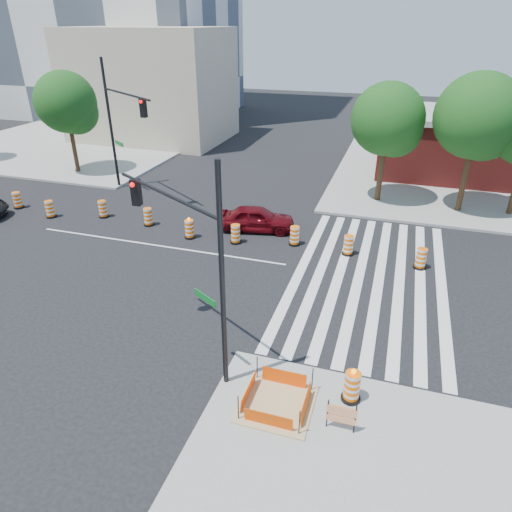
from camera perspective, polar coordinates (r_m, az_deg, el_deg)
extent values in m
plane|color=black|center=(24.52, -12.30, 1.30)|extent=(120.00, 120.00, 0.00)
cube|color=gray|center=(38.91, 26.90, 8.87)|extent=(22.00, 22.00, 0.15)
cube|color=gray|center=(48.40, -21.02, 13.18)|extent=(22.00, 22.00, 0.15)
cube|color=silver|center=(21.96, 5.78, -1.38)|extent=(0.45, 13.50, 0.01)
cube|color=silver|center=(21.83, 8.08, -1.72)|extent=(0.45, 13.50, 0.01)
cube|color=silver|center=(21.73, 10.41, -2.06)|extent=(0.45, 13.50, 0.01)
cube|color=silver|center=(21.67, 12.76, -2.40)|extent=(0.45, 13.50, 0.01)
cube|color=silver|center=(21.65, 15.12, -2.73)|extent=(0.45, 13.50, 0.01)
cube|color=silver|center=(21.66, 17.48, -3.06)|extent=(0.45, 13.50, 0.01)
cube|color=silver|center=(21.71, 19.84, -3.39)|extent=(0.45, 13.50, 0.01)
cube|color=silver|center=(21.80, 22.18, -3.71)|extent=(0.45, 13.50, 0.01)
cube|color=silver|center=(24.52, -12.30, 1.31)|extent=(14.00, 0.12, 0.01)
cube|color=tan|center=(14.56, 2.57, -17.98)|extent=(2.20, 2.20, 0.05)
cube|color=#EF4904|center=(13.77, 1.53, -19.80)|extent=(1.44, 0.02, 0.55)
cube|color=#EF4904|center=(15.01, 3.53, -14.96)|extent=(1.44, 0.02, 0.55)
cube|color=#EF4904|center=(14.56, -0.97, -16.54)|extent=(0.02, 1.44, 0.55)
cube|color=#EF4904|center=(14.25, 6.26, -17.97)|extent=(0.02, 1.44, 0.55)
cylinder|color=black|center=(13.84, -2.23, -18.47)|extent=(0.04, 0.04, 0.90)
cylinder|color=black|center=(13.51, 5.45, -20.07)|extent=(0.04, 0.04, 0.90)
cylinder|color=black|center=(15.07, 0.14, -13.80)|extent=(0.04, 0.04, 0.90)
cylinder|color=black|center=(14.77, 7.05, -15.10)|extent=(0.04, 0.04, 0.90)
cube|color=maroon|center=(38.42, 27.54, 11.71)|extent=(16.00, 8.00, 4.20)
cube|color=gray|center=(37.98, 28.31, 15.02)|extent=(16.50, 8.50, 0.40)
cube|color=#B7A98C|center=(47.51, -12.92, 20.09)|extent=(14.00, 10.00, 10.00)
imported|color=#56070D|center=(25.46, 0.12, 4.71)|extent=(4.40, 2.49, 1.41)
cylinder|color=black|center=(13.14, -4.23, -3.52)|extent=(0.16, 0.16, 7.28)
cylinder|color=black|center=(14.37, -11.30, 7.63)|extent=(4.77, 2.86, 0.11)
cube|color=black|center=(16.11, -14.76, 7.70)|extent=(0.29, 0.25, 0.91)
sphere|color=#FF0C0C|center=(15.87, -15.23, 8.57)|extent=(0.16, 0.16, 0.16)
cube|color=#0C591E|center=(14.25, -6.37, -5.24)|extent=(0.96, 0.59, 0.23)
cylinder|color=black|center=(33.06, -17.72, 15.35)|extent=(0.19, 0.19, 8.34)
cylinder|color=black|center=(29.83, -15.97, 18.89)|extent=(5.26, 3.60, 0.13)
cube|color=black|center=(27.93, -13.92, 17.52)|extent=(0.33, 0.29, 1.04)
sphere|color=#FF0C0C|center=(27.72, -14.20, 18.19)|extent=(0.19, 0.19, 0.19)
cube|color=#0C591E|center=(32.33, -16.74, 13.32)|extent=(1.06, 0.73, 0.26)
cylinder|color=black|center=(14.96, 11.72, -16.98)|extent=(0.60, 0.60, 0.10)
cylinder|color=#FE6605|center=(14.62, 11.92, -15.57)|extent=(0.48, 0.48, 0.95)
sphere|color=#FF990C|center=(14.26, 12.13, -13.94)|extent=(0.16, 0.16, 0.16)
cube|color=#FE6605|center=(13.61, 10.68, -18.51)|extent=(0.86, 0.05, 0.28)
cube|color=#FE6605|center=(13.84, 10.56, -19.45)|extent=(0.86, 0.05, 0.22)
cylinder|color=black|center=(13.77, 8.93, -18.84)|extent=(0.04, 0.04, 1.01)
cylinder|color=black|center=(13.74, 12.28, -19.34)|extent=(0.04, 0.04, 1.01)
cylinder|color=#382314|center=(37.92, -21.89, 13.02)|extent=(0.32, 0.32, 4.68)
sphere|color=#164313|center=(37.40, -22.69, 17.33)|extent=(4.38, 4.38, 4.38)
sphere|color=#164313|center=(37.43, -21.59, 16.38)|extent=(3.21, 3.21, 3.21)
sphere|color=#164313|center=(37.56, -23.25, 16.58)|extent=(2.92, 2.92, 2.92)
cylinder|color=#382314|center=(30.31, 15.40, 10.74)|extent=(0.36, 0.36, 4.66)
sphere|color=#164313|center=(29.65, 16.11, 16.12)|extent=(4.37, 4.37, 4.37)
sphere|color=#164313|center=(30.11, 17.05, 14.74)|extent=(3.20, 3.20, 3.20)
sphere|color=#164313|center=(29.53, 15.09, 15.34)|extent=(2.91, 2.91, 2.91)
cylinder|color=#382314|center=(30.11, 24.75, 9.57)|extent=(0.35, 0.35, 5.12)
sphere|color=#164313|center=(29.43, 26.00, 15.46)|extent=(4.80, 4.80, 4.80)
sphere|color=#164313|center=(29.96, 26.67, 13.91)|extent=(3.52, 3.52, 3.52)
sphere|color=#164313|center=(29.24, 24.98, 14.63)|extent=(3.20, 3.20, 3.20)
cylinder|color=black|center=(32.52, -27.49, 5.44)|extent=(0.60, 0.60, 0.10)
cylinder|color=#FE6605|center=(32.36, -27.68, 6.26)|extent=(0.48, 0.48, 0.95)
cylinder|color=black|center=(30.11, -24.19, 4.55)|extent=(0.60, 0.60, 0.10)
cylinder|color=#FE6605|center=(29.94, -24.37, 5.43)|extent=(0.48, 0.48, 0.95)
cylinder|color=black|center=(28.98, -18.46, 4.74)|extent=(0.60, 0.60, 0.10)
cylinder|color=#FE6605|center=(28.80, -18.61, 5.66)|extent=(0.48, 0.48, 0.95)
cylinder|color=black|center=(27.08, -13.22, 3.88)|extent=(0.60, 0.60, 0.10)
cylinder|color=#FE6605|center=(26.89, -13.33, 4.86)|extent=(0.48, 0.48, 0.95)
cylinder|color=black|center=(25.06, -8.24, 2.39)|extent=(0.60, 0.60, 0.10)
cylinder|color=#FE6605|center=(24.86, -8.32, 3.43)|extent=(0.48, 0.48, 0.95)
sphere|color=#FF990C|center=(24.64, -8.40, 4.60)|extent=(0.16, 0.16, 0.16)
cylinder|color=black|center=(24.26, -2.54, 1.78)|extent=(0.60, 0.60, 0.10)
cylinder|color=#FE6605|center=(24.05, -2.57, 2.86)|extent=(0.48, 0.48, 0.95)
cylinder|color=black|center=(24.12, 4.81, 1.54)|extent=(0.60, 0.60, 0.10)
cylinder|color=#FE6605|center=(23.90, 4.85, 2.62)|extent=(0.48, 0.48, 0.95)
cylinder|color=black|center=(23.48, 11.36, 0.32)|extent=(0.60, 0.60, 0.10)
cylinder|color=#FE6605|center=(23.26, 11.47, 1.41)|extent=(0.48, 0.48, 0.95)
cylinder|color=black|center=(23.11, 19.75, -1.32)|extent=(0.60, 0.60, 0.10)
cylinder|color=#FE6605|center=(22.89, 19.94, -0.22)|extent=(0.48, 0.48, 0.95)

